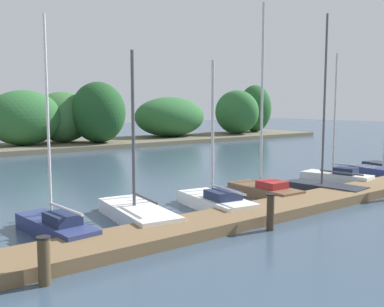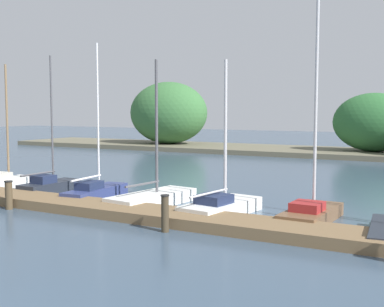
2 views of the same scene
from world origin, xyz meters
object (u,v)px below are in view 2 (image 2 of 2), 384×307
object	(u,v)px
sailboat_6	(312,209)
mooring_piling_2	(165,213)
sailboat_3	(97,191)
sailboat_5	(222,205)
sailboat_1	(7,182)
mooring_piling_1	(9,195)
sailboat_2	(51,185)
sailboat_4	(155,197)

from	to	relation	value
sailboat_6	mooring_piling_2	bearing A→B (deg)	138.15
sailboat_3	sailboat_5	distance (m)	5.88
sailboat_1	mooring_piling_2	xyz separation A→B (m)	(10.61, -3.27, 0.20)
sailboat_3	mooring_piling_2	distance (m)	6.43
sailboat_6	mooring_piling_1	xyz separation A→B (m)	(-10.34, -3.44, 0.14)
sailboat_3	mooring_piling_1	distance (m)	3.58
sailboat_3	mooring_piling_1	bearing A→B (deg)	151.04
sailboat_2	sailboat_6	world-z (taller)	sailboat_6
sailboat_3	sailboat_6	bearing A→B (deg)	-94.56
sailboat_5	mooring_piling_1	xyz separation A→B (m)	(-7.29, -2.97, 0.20)
sailboat_2	sailboat_4	world-z (taller)	sailboat_2
sailboat_4	sailboat_2	bearing A→B (deg)	97.67
sailboat_2	mooring_piling_1	xyz separation A→B (m)	(1.22, -3.37, 0.17)
sailboat_5	sailboat_6	distance (m)	3.08
sailboat_1	sailboat_5	xyz separation A→B (m)	(11.04, -0.17, -0.03)
sailboat_3	sailboat_2	bearing A→B (deg)	82.53
sailboat_5	sailboat_6	size ratio (longest dim) A/B	0.68
sailboat_4	mooring_piling_1	bearing A→B (deg)	136.28
sailboat_2	sailboat_3	world-z (taller)	sailboat_3
sailboat_2	mooring_piling_1	world-z (taller)	sailboat_2
sailboat_3	sailboat_5	size ratio (longest dim) A/B	1.18
sailboat_2	sailboat_3	size ratio (longest dim) A/B	0.94
sailboat_3	sailboat_4	world-z (taller)	sailboat_3
sailboat_1	mooring_piling_1	distance (m)	4.89
sailboat_1	mooring_piling_2	distance (m)	11.11
sailboat_1	sailboat_4	size ratio (longest dim) A/B	1.03
sailboat_4	sailboat_6	size ratio (longest dim) A/B	0.70
mooring_piling_2	sailboat_2	bearing A→B (deg)	156.59
sailboat_5	mooring_piling_2	distance (m)	3.14
sailboat_1	sailboat_5	world-z (taller)	sailboat_1
sailboat_4	mooring_piling_1	world-z (taller)	sailboat_4
sailboat_4	sailboat_1	bearing A→B (deg)	99.24
sailboat_4	mooring_piling_1	distance (m)	5.41
sailboat_2	sailboat_6	bearing A→B (deg)	-89.06
sailboat_4	sailboat_3	bearing A→B (deg)	99.69
sailboat_1	mooring_piling_1	size ratio (longest dim) A/B	5.39
sailboat_3	sailboat_6	size ratio (longest dim) A/B	0.81
sailboat_4	sailboat_6	bearing A→B (deg)	-82.13
sailboat_1	sailboat_2	xyz separation A→B (m)	(2.53, 0.23, -0.01)
sailboat_2	sailboat_5	bearing A→B (deg)	-92.08
sailboat_2	sailboat_4	bearing A→B (deg)	-89.17
sailboat_5	mooring_piling_2	size ratio (longest dim) A/B	4.78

